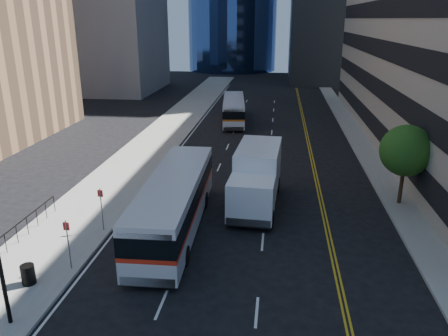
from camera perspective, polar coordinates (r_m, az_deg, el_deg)
name	(u,v)px	position (r m, az deg, el deg)	size (l,w,h in m)	color
ground	(251,260)	(22.17, 3.53, -11.95)	(160.00, 160.00, 0.00)	black
sidewalk_west	(168,131)	(46.87, -7.38, 4.84)	(5.00, 90.00, 0.15)	gray
sidewalk_east	(356,137)	(46.13, 16.87, 3.95)	(2.00, 90.00, 0.15)	gray
street_tree	(406,151)	(29.20, 22.69, 2.10)	(3.20, 3.20, 5.10)	#332114
lamp_post	(0,265)	(18.55, -27.25, -11.15)	(0.28, 0.28, 4.56)	black
bus_front	(175,202)	(24.45, -6.46, -4.41)	(3.03, 12.33, 3.16)	silver
bus_rear	(234,109)	(50.54, 1.27, 7.68)	(3.41, 10.82, 2.74)	silver
box_truck	(256,177)	(27.54, 4.26, -1.16)	(3.06, 7.77, 3.65)	white
trash_can	(28,274)	(21.76, -24.22, -12.56)	(0.61, 0.61, 0.91)	black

